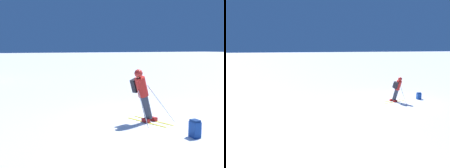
# 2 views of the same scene
# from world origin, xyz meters

# --- Properties ---
(ground_plane) EXTENTS (300.00, 300.00, 0.00)m
(ground_plane) POSITION_xyz_m (0.00, 0.00, 0.00)
(ground_plane) COLOR white
(skier) EXTENTS (1.46, 1.81, 1.84)m
(skier) POSITION_xyz_m (-0.79, -0.04, 1.01)
(skier) COLOR yellow
(skier) RESTS_ON ground
(spare_backpack) EXTENTS (0.25, 0.32, 0.50)m
(spare_backpack) POSITION_xyz_m (-0.43, -2.12, 0.24)
(spare_backpack) COLOR #194293
(spare_backpack) RESTS_ON ground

